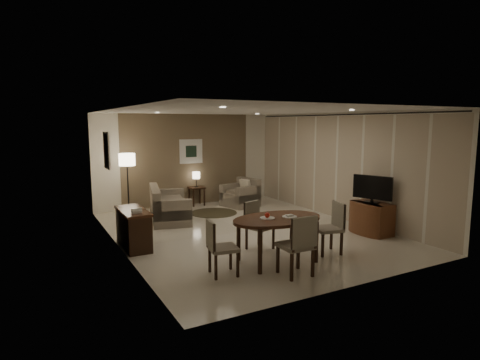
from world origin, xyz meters
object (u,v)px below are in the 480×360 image
armchair (240,193)px  side_table (197,196)px  dining_table (277,240)px  console_desk (134,229)px  chair_far (260,226)px  tv_cabinet (372,218)px  floor_lamp (128,185)px  chair_near (295,245)px  sofa (170,203)px  chair_left (223,248)px  chair_right (327,228)px

armchair → side_table: bearing=-136.8°
dining_table → side_table: size_ratio=3.04×
console_desk → chair_far: (2.13, -1.29, 0.09)m
tv_cabinet → floor_lamp: floor_lamp is taller
console_desk → floor_lamp: (0.56, 2.83, 0.45)m
chair_near → chair_far: (0.20, 1.41, -0.04)m
chair_far → sofa: chair_far is taller
chair_near → chair_far: bearing=-96.3°
chair_far → chair_left: 1.48m
chair_left → tv_cabinet: bearing=-72.2°
chair_right → dining_table: bearing=-80.9°
console_desk → tv_cabinet: size_ratio=1.33×
tv_cabinet → chair_far: chair_far is taller
chair_far → chair_left: size_ratio=1.02×
tv_cabinet → chair_left: (-3.97, -0.64, 0.10)m
dining_table → chair_near: chair_near is taller
tv_cabinet → chair_near: bearing=-157.9°
tv_cabinet → sofa: sofa is taller
tv_cabinet → sofa: bearing=136.6°
chair_right → armchair: chair_right is taller
console_desk → chair_far: 2.49m
console_desk → dining_table: 2.87m
chair_near → chair_left: bearing=-27.4°
chair_left → sofa: (0.43, 3.98, -0.03)m
armchair → side_table: size_ratio=1.65×
console_desk → tv_cabinet: 5.11m
chair_left → chair_right: bearing=-80.0°
side_table → dining_table: bearing=-96.8°
console_desk → floor_lamp: bearing=78.9°
chair_far → armchair: (1.61, 3.78, -0.06)m
floor_lamp → tv_cabinet: bearing=-45.0°
side_table → sofa: bearing=-133.1°
chair_left → chair_near: bearing=-110.3°
tv_cabinet → chair_near: 3.20m
chair_near → chair_left: (-1.01, 0.56, -0.05)m
console_desk → armchair: (3.73, 2.50, 0.03)m
chair_near → chair_right: (1.19, 0.61, -0.02)m
chair_far → sofa: 3.22m
chair_far → chair_right: (0.99, -0.80, 0.02)m
sofa → floor_lamp: (-0.80, 1.00, 0.40)m
dining_table → armchair: bearing=69.4°
chair_far → chair_near: bearing=-116.6°
chair_near → chair_right: chair_near is taller
chair_far → armchair: 4.11m
sofa → side_table: bearing=-29.6°
chair_right → armchair: (0.62, 4.59, -0.07)m
chair_far → tv_cabinet: bearing=-23.2°
chair_far → armchair: chair_far is taller
tv_cabinet → armchair: bearing=106.1°
chair_left → sofa: chair_left is taller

